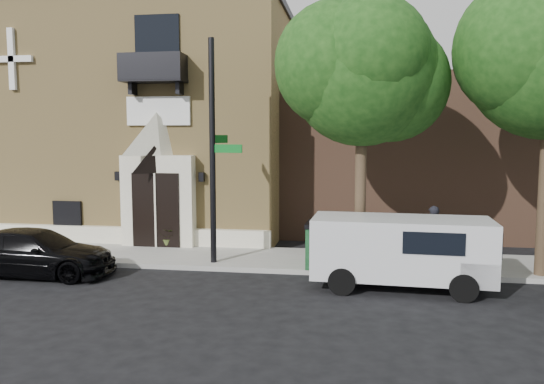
{
  "coord_description": "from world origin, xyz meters",
  "views": [
    {
      "loc": [
        5.74,
        -15.02,
        3.99
      ],
      "look_at": [
        3.17,
        2.0,
        2.2
      ],
      "focal_mm": 35.0,
      "sensor_mm": 36.0,
      "label": 1
    }
  ],
  "objects_px": {
    "black_sedan": "(36,253)",
    "street_sign": "(213,152)",
    "pedestrian_near": "(433,234)",
    "dumpster": "(341,245)",
    "cargo_van": "(408,250)",
    "fire_hydrant": "(396,254)"
  },
  "relations": [
    {
      "from": "fire_hydrant",
      "to": "pedestrian_near",
      "type": "bearing_deg",
      "value": 38.37
    },
    {
      "from": "black_sedan",
      "to": "cargo_van",
      "type": "bearing_deg",
      "value": -90.78
    },
    {
      "from": "cargo_van",
      "to": "pedestrian_near",
      "type": "bearing_deg",
      "value": 71.27
    },
    {
      "from": "cargo_van",
      "to": "dumpster",
      "type": "height_order",
      "value": "cargo_van"
    },
    {
      "from": "black_sedan",
      "to": "fire_hydrant",
      "type": "bearing_deg",
      "value": -82.01
    },
    {
      "from": "dumpster",
      "to": "pedestrian_near",
      "type": "distance_m",
      "value": 2.95
    },
    {
      "from": "black_sedan",
      "to": "cargo_van",
      "type": "xyz_separation_m",
      "value": [
        10.48,
        0.17,
        0.38
      ]
    },
    {
      "from": "street_sign",
      "to": "dumpster",
      "type": "distance_m",
      "value": 4.73
    },
    {
      "from": "street_sign",
      "to": "cargo_van",
      "type": "bearing_deg",
      "value": -2.16
    },
    {
      "from": "street_sign",
      "to": "fire_hydrant",
      "type": "xyz_separation_m",
      "value": [
        5.47,
        0.02,
        -2.98
      ]
    },
    {
      "from": "black_sedan",
      "to": "street_sign",
      "type": "height_order",
      "value": "street_sign"
    },
    {
      "from": "dumpster",
      "to": "pedestrian_near",
      "type": "relative_size",
      "value": 1.18
    },
    {
      "from": "street_sign",
      "to": "dumpster",
      "type": "bearing_deg",
      "value": 12.26
    },
    {
      "from": "dumpster",
      "to": "cargo_van",
      "type": "bearing_deg",
      "value": -38.02
    },
    {
      "from": "black_sedan",
      "to": "dumpster",
      "type": "xyz_separation_m",
      "value": [
        8.72,
        1.67,
        0.16
      ]
    },
    {
      "from": "black_sedan",
      "to": "pedestrian_near",
      "type": "distance_m",
      "value": 11.79
    },
    {
      "from": "street_sign",
      "to": "pedestrian_near",
      "type": "relative_size",
      "value": 3.84
    },
    {
      "from": "street_sign",
      "to": "pedestrian_near",
      "type": "height_order",
      "value": "street_sign"
    },
    {
      "from": "black_sedan",
      "to": "pedestrian_near",
      "type": "relative_size",
      "value": 2.61
    },
    {
      "from": "pedestrian_near",
      "to": "fire_hydrant",
      "type": "bearing_deg",
      "value": 39.17
    },
    {
      "from": "street_sign",
      "to": "fire_hydrant",
      "type": "height_order",
      "value": "street_sign"
    },
    {
      "from": "dumpster",
      "to": "black_sedan",
      "type": "bearing_deg",
      "value": -166.88
    }
  ]
}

